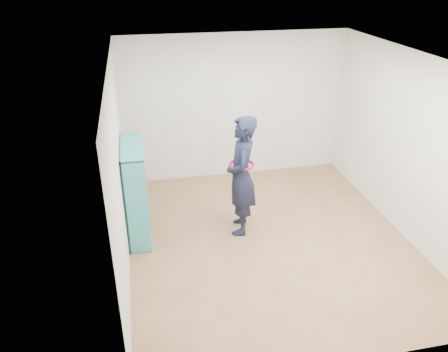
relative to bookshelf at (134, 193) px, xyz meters
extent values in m
plane|color=brown|center=(1.86, -0.57, -0.69)|extent=(4.50, 4.50, 0.00)
plane|color=white|center=(1.86, -0.57, 1.91)|extent=(4.50, 4.50, 0.00)
cube|color=beige|center=(-0.14, -0.57, 0.61)|extent=(0.02, 4.50, 2.60)
cube|color=beige|center=(3.86, -0.57, 0.61)|extent=(0.02, 4.50, 2.60)
cube|color=beige|center=(1.86, 1.68, 0.61)|extent=(4.00, 0.02, 2.60)
cube|color=beige|center=(1.86, -2.82, 0.61)|extent=(4.00, 0.02, 2.60)
cube|color=teal|center=(0.02, -0.52, 0.02)|extent=(0.31, 0.02, 1.41)
cube|color=teal|center=(0.02, 0.52, 0.02)|extent=(0.31, 0.02, 1.41)
cube|color=teal|center=(0.02, 0.00, -0.68)|extent=(0.31, 1.06, 0.02)
cube|color=teal|center=(0.02, 0.00, 0.71)|extent=(0.31, 1.06, 0.02)
cube|color=teal|center=(-0.12, 0.00, 0.02)|extent=(0.02, 1.06, 1.41)
cube|color=teal|center=(0.02, -0.17, 0.02)|extent=(0.29, 0.02, 1.37)
cube|color=teal|center=(0.02, 0.17, 0.02)|extent=(0.29, 0.02, 1.37)
cube|color=teal|center=(0.02, 0.00, -0.32)|extent=(0.29, 1.01, 0.02)
cube|color=teal|center=(0.02, 0.00, 0.02)|extent=(0.29, 1.01, 0.02)
cube|color=teal|center=(0.02, 0.00, 0.36)|extent=(0.29, 1.01, 0.02)
cube|color=beige|center=(0.04, -0.34, -0.63)|extent=(0.19, 0.12, 0.05)
cube|color=black|center=(0.05, -0.39, -0.22)|extent=(0.16, 0.14, 0.18)
cube|color=maroon|center=(0.05, -0.39, 0.13)|extent=(0.16, 0.14, 0.20)
cube|color=silver|center=(0.04, -0.34, 0.39)|extent=(0.19, 0.12, 0.05)
cube|color=navy|center=(0.05, -0.05, -0.55)|extent=(0.16, 0.14, 0.21)
cube|color=brown|center=(0.05, -0.05, -0.21)|extent=(0.16, 0.14, 0.20)
cube|color=#BFB28C|center=(0.04, 0.00, 0.07)|extent=(0.19, 0.12, 0.07)
cube|color=#26594C|center=(0.05, -0.05, 0.49)|extent=(0.16, 0.14, 0.24)
cube|color=beige|center=(0.05, 0.29, -0.53)|extent=(0.16, 0.14, 0.26)
cube|color=black|center=(0.04, 0.33, -0.29)|extent=(0.19, 0.12, 0.05)
cube|color=maroon|center=(0.05, 0.29, 0.13)|extent=(0.16, 0.14, 0.21)
cube|color=silver|center=(0.05, 0.29, 0.47)|extent=(0.16, 0.14, 0.21)
imported|color=black|center=(1.52, -0.21, 0.21)|extent=(0.56, 0.73, 1.79)
torus|color=#A20C5F|center=(1.52, -0.21, 0.39)|extent=(0.44, 0.44, 0.04)
cube|color=silver|center=(1.39, -0.10, 0.33)|extent=(0.02, 0.09, 0.14)
cube|color=black|center=(1.39, -0.10, 0.33)|extent=(0.02, 0.09, 0.13)
camera|label=1|loc=(0.14, -5.62, 3.01)|focal=35.00mm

